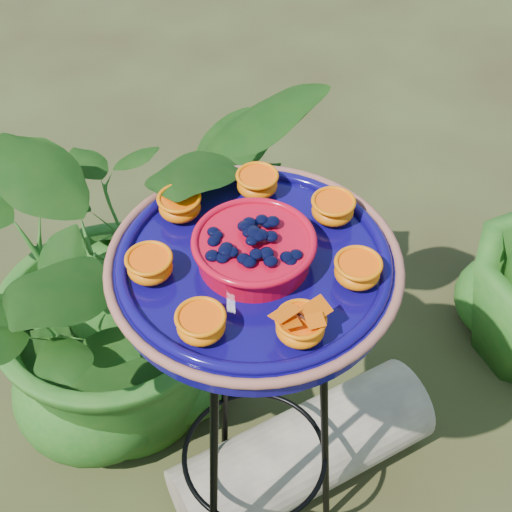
# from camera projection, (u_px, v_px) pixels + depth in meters

# --- Properties ---
(tripod_stand) EXTENTS (0.41, 0.41, 0.90)m
(tripod_stand) POSITION_uv_depth(u_px,v_px,m) (254.00, 397.00, 1.43)
(tripod_stand) COLOR black
(tripod_stand) RESTS_ON ground
(feeder_dish) EXTENTS (0.58, 0.58, 0.11)m
(feeder_dish) POSITION_uv_depth(u_px,v_px,m) (254.00, 262.00, 1.14)
(feeder_dish) COLOR #0C0752
(feeder_dish) RESTS_ON tripod_stand
(driftwood_log) EXTENTS (0.71, 0.45, 0.22)m
(driftwood_log) POSITION_uv_depth(u_px,v_px,m) (303.00, 452.00, 1.82)
(driftwood_log) COLOR tan
(driftwood_log) RESTS_ON ground
(shrub_back_left) EXTENTS (1.19, 1.18, 1.00)m
(shrub_back_left) POSITION_uv_depth(u_px,v_px,m) (114.00, 268.00, 1.73)
(shrub_back_left) COLOR #1B5416
(shrub_back_left) RESTS_ON ground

